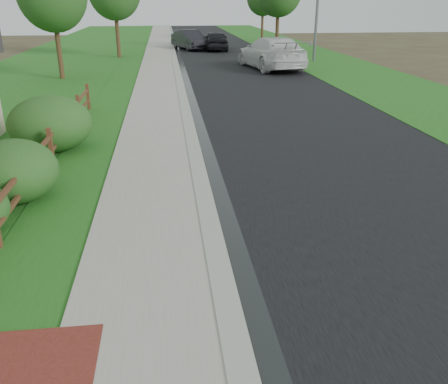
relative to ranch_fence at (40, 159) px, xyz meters
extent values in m
plane|color=#3C3220|center=(3.60, -6.40, -0.62)|extent=(120.00, 120.00, 0.00)
cube|color=black|center=(8.20, 28.60, -0.61)|extent=(8.00, 90.00, 0.02)
cube|color=gray|center=(4.00, 28.60, -0.56)|extent=(0.40, 90.00, 0.12)
cube|color=black|center=(4.35, 28.60, -0.60)|extent=(0.50, 90.00, 0.00)
cube|color=gray|center=(2.70, 28.60, -0.57)|extent=(2.20, 90.00, 0.10)
cube|color=#1A5017|center=(0.80, 28.60, -0.59)|extent=(1.60, 90.00, 0.06)
cube|color=#1A5017|center=(-4.40, 28.60, -0.60)|extent=(9.00, 90.00, 0.04)
cube|color=#1A5017|center=(15.10, 28.60, -0.60)|extent=(6.00, 90.00, 0.04)
cube|color=#522B1B|center=(0.00, -1.20, -0.07)|extent=(0.12, 0.12, 1.10)
cube|color=#522B1B|center=(0.00, 1.20, -0.07)|extent=(0.12, 0.12, 1.10)
cube|color=#522B1B|center=(0.00, 3.60, -0.07)|extent=(0.12, 0.12, 1.10)
cube|color=#522B1B|center=(0.00, 6.00, -0.07)|extent=(0.12, 0.12, 1.10)
cube|color=#522B1B|center=(0.00, 8.40, -0.07)|extent=(0.12, 0.12, 1.10)
cube|color=#522B1B|center=(0.00, -2.40, -0.17)|extent=(0.08, 2.35, 0.10)
cube|color=#522B1B|center=(0.00, -2.40, 0.23)|extent=(0.08, 2.35, 0.10)
cube|color=#522B1B|center=(0.00, 0.00, -0.17)|extent=(0.08, 2.35, 0.10)
cube|color=#522B1B|center=(0.00, 0.00, 0.23)|extent=(0.08, 2.35, 0.10)
cube|color=#522B1B|center=(0.00, 2.40, -0.17)|extent=(0.08, 2.35, 0.10)
cube|color=#522B1B|center=(0.00, 2.40, 0.23)|extent=(0.08, 2.35, 0.10)
cube|color=#522B1B|center=(0.00, 4.80, -0.17)|extent=(0.08, 2.35, 0.10)
cube|color=#522B1B|center=(0.00, 4.80, 0.23)|extent=(0.08, 2.35, 0.10)
cube|color=#522B1B|center=(0.00, 7.20, -0.17)|extent=(0.08, 2.35, 0.10)
cube|color=#522B1B|center=(0.00, 7.20, 0.23)|extent=(0.08, 2.35, 0.10)
imported|color=silver|center=(10.23, 19.84, 0.42)|extent=(3.92, 7.38, 2.04)
imported|color=black|center=(7.90, 32.26, 0.25)|extent=(2.21, 5.04, 1.69)
imported|color=black|center=(5.60, 33.23, 0.25)|extent=(3.42, 5.45, 1.70)
ellipsoid|color=#204F1C|center=(-0.30, -1.21, 0.11)|extent=(2.54, 2.54, 1.45)
ellipsoid|color=#204F1C|center=(-0.30, 2.73, 0.23)|extent=(3.00, 3.00, 1.69)
cylinder|color=#3D2918|center=(-2.70, 17.05, 1.41)|extent=(0.28, 0.28, 4.06)
cylinder|color=#3D2918|center=(-0.30, 27.60, 1.54)|extent=(0.30, 0.30, 4.31)
cylinder|color=#3D2918|center=(13.04, 30.52, 1.56)|extent=(0.30, 0.30, 4.36)
cylinder|color=#3D2918|center=(13.86, 41.21, 1.33)|extent=(0.27, 0.27, 3.90)
camera|label=1|loc=(3.23, -11.84, 3.75)|focal=38.00mm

